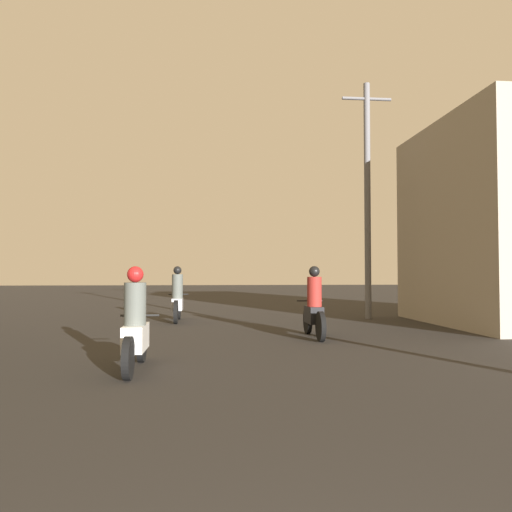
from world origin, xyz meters
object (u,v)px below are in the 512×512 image
(motorcycle_white, at_px, (135,329))
(utility_pole_far, at_px, (367,195))
(motorcycle_black, at_px, (314,309))
(motorcycle_silver, at_px, (177,299))

(motorcycle_white, distance_m, utility_pole_far, 10.50)
(motorcycle_white, height_order, motorcycle_black, motorcycle_black)
(motorcycle_silver, relative_size, utility_pole_far, 0.27)
(motorcycle_black, xyz_separation_m, motorcycle_silver, (-3.26, 4.02, 0.02))
(motorcycle_black, relative_size, utility_pole_far, 0.27)
(motorcycle_black, height_order, utility_pole_far, utility_pole_far)
(motorcycle_white, bearing_deg, motorcycle_black, 48.37)
(motorcycle_white, distance_m, motorcycle_black, 4.85)
(motorcycle_white, bearing_deg, motorcycle_silver, 91.97)
(utility_pole_far, bearing_deg, motorcycle_silver, -176.05)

